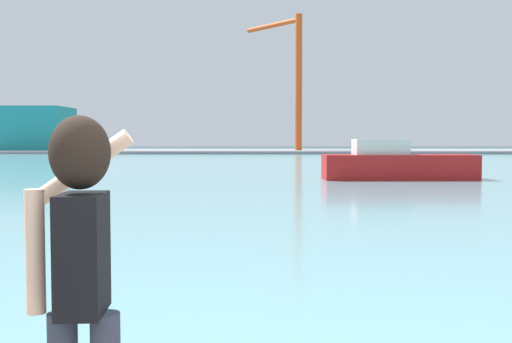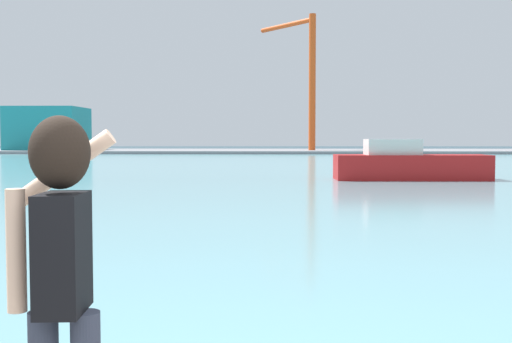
{
  "view_description": "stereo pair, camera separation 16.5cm",
  "coord_description": "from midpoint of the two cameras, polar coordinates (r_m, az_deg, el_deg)",
  "views": [
    {
      "loc": [
        -0.1,
        -2.13,
        2.27
      ],
      "look_at": [
        -0.07,
        3.9,
        1.94
      ],
      "focal_mm": 44.05,
      "sensor_mm": 36.0,
      "label": 1
    },
    {
      "loc": [
        0.07,
        -2.13,
        2.27
      ],
      "look_at": [
        -0.07,
        3.9,
        1.94
      ],
      "focal_mm": 44.05,
      "sensor_mm": 36.0,
      "label": 2
    }
  ],
  "objects": [
    {
      "name": "person_photographer",
      "position": [
        3.08,
        -17.38,
        -7.77
      ],
      "size": [
        0.53,
        0.55,
        1.74
      ],
      "rotation": [
        0.0,
        0.0,
        1.63
      ],
      "color": "#2D3342",
      "rests_on": "quay_promenade"
    },
    {
      "name": "ground_plane",
      "position": [
        52.18,
        -0.22,
        0.62
      ],
      "size": [
        220.0,
        220.0,
        0.0
      ],
      "primitive_type": "plane",
      "color": "#334751"
    },
    {
      "name": "warehouse_left",
      "position": [
        99.58,
        -19.87,
        3.69
      ],
      "size": [
        10.36,
        9.75,
        6.37
      ],
      "primitive_type": "cube",
      "color": "teal",
      "rests_on": "far_shore_dock"
    },
    {
      "name": "boat_moored",
      "position": [
        34.39,
        12.25,
        0.66
      ],
      "size": [
        8.09,
        2.47,
        2.16
      ],
      "rotation": [
        0.0,
        0.0,
        0.01
      ],
      "color": "#B21919",
      "rests_on": "harbor_water"
    },
    {
      "name": "harbor_water",
      "position": [
        54.17,
        -0.22,
        0.72
      ],
      "size": [
        140.0,
        100.0,
        0.02
      ],
      "primitive_type": "cube",
      "color": "#6BA8B2",
      "rests_on": "ground_plane"
    },
    {
      "name": "port_crane",
      "position": [
        93.01,
        3.05,
        9.28
      ],
      "size": [
        8.06,
        10.08,
        19.59
      ],
      "color": "#D84C19",
      "rests_on": "far_shore_dock"
    },
    {
      "name": "far_shore_dock",
      "position": [
        94.15,
        -0.23,
        1.86
      ],
      "size": [
        140.0,
        20.0,
        0.42
      ],
      "primitive_type": "cube",
      "color": "gray",
      "rests_on": "ground_plane"
    }
  ]
}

